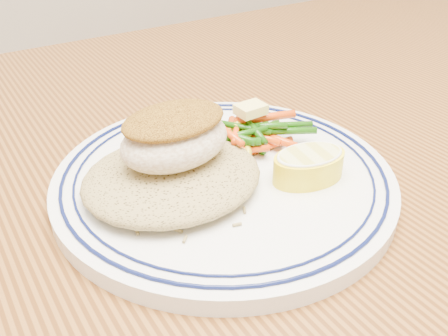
% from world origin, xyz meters
% --- Properties ---
extents(dining_table, '(1.50, 0.90, 0.75)m').
position_xyz_m(dining_table, '(0.00, 0.00, 0.65)').
color(dining_table, '#522C10').
rests_on(dining_table, ground).
extents(plate, '(0.30, 0.30, 0.02)m').
position_xyz_m(plate, '(-0.04, -0.03, 0.76)').
color(plate, white).
rests_on(plate, dining_table).
extents(rice_pilaf, '(0.15, 0.13, 0.03)m').
position_xyz_m(rice_pilaf, '(-0.09, -0.03, 0.78)').
color(rice_pilaf, olive).
rests_on(rice_pilaf, plate).
extents(fish_fillet, '(0.10, 0.08, 0.05)m').
position_xyz_m(fish_fillet, '(-0.09, -0.02, 0.81)').
color(fish_fillet, beige).
rests_on(fish_fillet, rice_pilaf).
extents(vegetable_pile, '(0.11, 0.09, 0.03)m').
position_xyz_m(vegetable_pile, '(0.00, 0.00, 0.78)').
color(vegetable_pile, '#DA400A').
rests_on(vegetable_pile, plate).
extents(butter_pat, '(0.03, 0.02, 0.01)m').
position_xyz_m(butter_pat, '(0.01, 0.01, 0.80)').
color(butter_pat, '#FCE97B').
rests_on(butter_pat, vegetable_pile).
extents(lemon_wedge, '(0.07, 0.07, 0.03)m').
position_xyz_m(lemon_wedge, '(0.01, -0.07, 0.78)').
color(lemon_wedge, yellow).
rests_on(lemon_wedge, plate).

